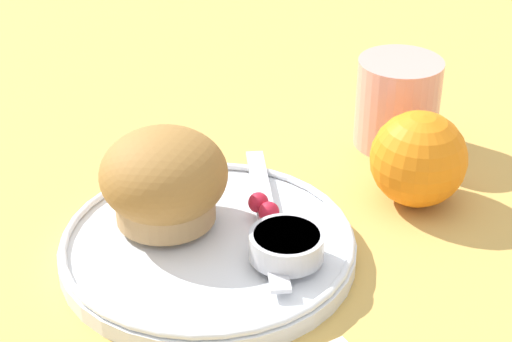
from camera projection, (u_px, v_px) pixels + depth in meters
The scene contains 8 objects.
ground_plane at pixel (198, 260), 0.67m from camera, with size 3.00×3.00×0.00m, color tan.
plate at pixel (206, 244), 0.67m from camera, with size 0.23×0.23×0.02m.
muffin at pixel (164, 180), 0.67m from camera, with size 0.10×0.10×0.08m.
cream_ramekin at pixel (287, 244), 0.63m from camera, with size 0.06×0.06×0.02m.
berry_pair at pixel (264, 207), 0.68m from camera, with size 0.03×0.02×0.02m.
butter_knife at pixel (265, 213), 0.69m from camera, with size 0.18×0.10×0.00m.
orange_fruit at pixel (418, 159), 0.72m from camera, with size 0.08×0.08×0.08m.
juice_glass at pixel (398, 103), 0.81m from camera, with size 0.08×0.08×0.09m.
Camera 1 is at (0.48, -0.24, 0.40)m, focal length 60.00 mm.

